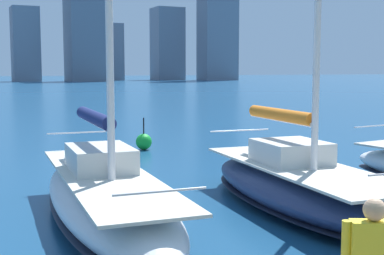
# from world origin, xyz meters

# --- Properties ---
(sailboat_orange) EXTENTS (3.33, 8.11, 12.15)m
(sailboat_orange) POSITION_xyz_m (-2.64, -6.39, 0.67)
(sailboat_orange) COLOR navy
(sailboat_orange) RESTS_ON ground
(sailboat_navy) EXTENTS (2.95, 9.10, 11.87)m
(sailboat_navy) POSITION_xyz_m (2.04, -7.27, 0.68)
(sailboat_navy) COLOR white
(sailboat_navy) RESTS_ON ground
(channel_buoy) EXTENTS (0.70, 0.70, 1.40)m
(channel_buoy) POSITION_xyz_m (-2.59, -17.44, 0.36)
(channel_buoy) COLOR green
(channel_buoy) RESTS_ON ground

